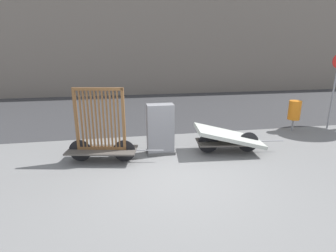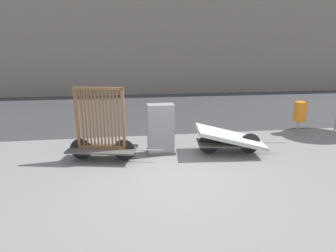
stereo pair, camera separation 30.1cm
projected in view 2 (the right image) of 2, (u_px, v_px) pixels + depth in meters
ground_plane at (176, 178)px, 5.85m from camera, size 60.00×60.00×0.00m
road_strip at (151, 108)px, 12.91m from camera, size 56.00×8.53×0.01m
building_facade at (142, 4)px, 17.30m from camera, size 48.00×4.00×11.36m
bike_cart_with_bedframe at (102, 136)px, 6.66m from camera, size 2.47×1.03×1.90m
bike_cart_with_mattress at (230, 138)px, 7.17m from camera, size 2.53×1.21×0.75m
utility_cabinet at (161, 131)px, 7.11m from camera, size 0.77×0.43×1.39m
trash_bin at (300, 112)px, 8.94m from camera, size 0.41×0.41×1.08m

